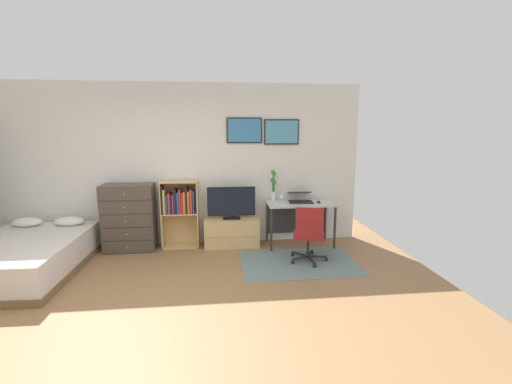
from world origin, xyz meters
The scene contains 14 objects.
ground_plane centered at (0.00, 0.00, 0.00)m, with size 7.20×7.20×0.00m, color #936B44.
wall_back_with_posters centered at (0.02, 2.43, 1.36)m, with size 6.12×0.09×2.70m.
area_rug centered at (1.80, 1.30, 0.00)m, with size 1.70×1.20×0.01m, color slate.
bed centered at (-2.03, 1.35, 0.24)m, with size 1.47×2.05×0.60m.
dresser centered at (-0.80, 2.15, 0.54)m, with size 0.81×0.46×1.09m.
bookshelf centered at (0.00, 2.21, 0.68)m, with size 0.60×0.30×1.12m.
tv_stand centered at (0.85, 2.17, 0.24)m, with size 0.91×0.41×0.48m.
television centered at (0.85, 2.15, 0.75)m, with size 0.79×0.16×0.54m.
desk centered at (2.00, 2.16, 0.60)m, with size 1.11×0.57×0.74m.
office_chair centered at (1.94, 1.29, 0.46)m, with size 0.58×0.57×0.86m.
laptop centered at (2.02, 2.17, 0.81)m, with size 0.43×0.46×0.17m.
computer_mouse centered at (2.30, 2.04, 0.76)m, with size 0.06×0.10×0.03m, color #262628.
bamboo_vase centered at (1.57, 2.28, 1.02)m, with size 0.10×0.10×0.53m.
wine_glass centered at (1.66, 1.99, 0.87)m, with size 0.07×0.07×0.18m.
Camera 1 is at (0.65, -3.48, 1.97)m, focal length 24.36 mm.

